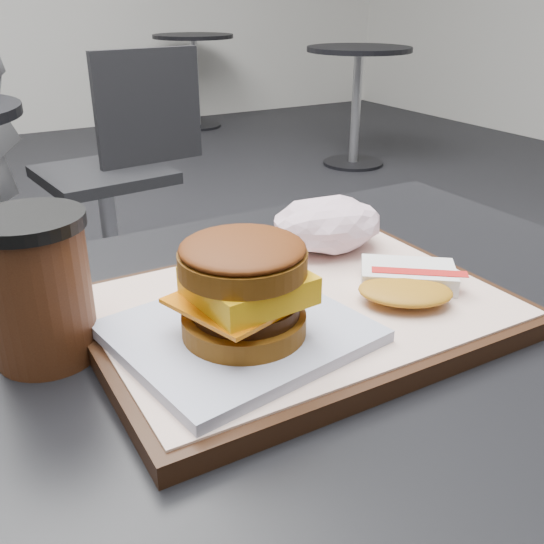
{
  "coord_description": "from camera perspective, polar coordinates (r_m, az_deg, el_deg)",
  "views": [
    {
      "loc": [
        -0.29,
        -0.42,
        1.05
      ],
      "look_at": [
        -0.05,
        -0.02,
        0.83
      ],
      "focal_mm": 40.0,
      "sensor_mm": 36.0,
      "label": 1
    }
  ],
  "objects": [
    {
      "name": "neighbor_chair",
      "position": [
        2.28,
        -14.1,
        10.33
      ],
      "size": [
        0.62,
        0.46,
        0.88
      ],
      "color": "#ADADB2",
      "rests_on": "ground"
    },
    {
      "name": "bg_table_far",
      "position": [
        5.37,
        -7.35,
        19.31
      ],
      "size": [
        0.66,
        0.66,
        0.75
      ],
      "color": "black",
      "rests_on": "ground"
    },
    {
      "name": "breakfast_sandwich",
      "position": [
        0.48,
        -2.8,
        -2.5
      ],
      "size": [
        0.21,
        0.2,
        0.09
      ],
      "color": "silver",
      "rests_on": "serving_tray"
    },
    {
      "name": "crumpled_wrapper",
      "position": [
        0.67,
        5.31,
        4.46
      ],
      "size": [
        0.13,
        0.1,
        0.06
      ],
      "primitive_type": null,
      "color": "white",
      "rests_on": "serving_tray"
    },
    {
      "name": "serving_tray",
      "position": [
        0.57,
        2.52,
        -3.65
      ],
      "size": [
        0.38,
        0.28,
        0.02
      ],
      "color": "black",
      "rests_on": "customer_table"
    },
    {
      "name": "coffee_cup",
      "position": [
        0.52,
        -21.16,
        -1.22
      ],
      "size": [
        0.09,
        0.09,
        0.13
      ],
      "color": "#401E0F",
      "rests_on": "customer_table"
    },
    {
      "name": "hash_brown",
      "position": [
        0.59,
        12.57,
        -0.94
      ],
      "size": [
        0.14,
        0.13,
        0.02
      ],
      "color": "white",
      "rests_on": "serving_tray"
    },
    {
      "name": "customer_table",
      "position": [
        0.69,
        3.42,
        -17.83
      ],
      "size": [
        0.8,
        0.6,
        0.77
      ],
      "color": "#A5A5AA",
      "rests_on": "ground"
    },
    {
      "name": "bg_table_near",
      "position": [
        4.1,
        8.07,
        17.65
      ],
      "size": [
        0.66,
        0.66,
        0.75
      ],
      "color": "black",
      "rests_on": "ground"
    }
  ]
}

